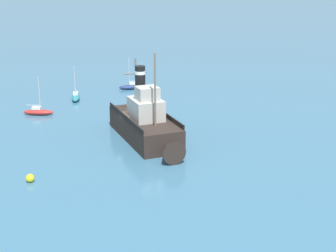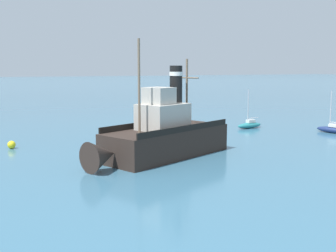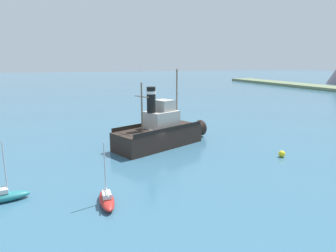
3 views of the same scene
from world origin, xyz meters
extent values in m
plane|color=#38667F|center=(0.00, 0.00, 0.00)|extent=(600.00, 600.00, 0.00)
cube|color=#2D231E|center=(-1.78, 1.05, 1.20)|extent=(9.00, 12.74, 2.40)
cone|color=#2D231E|center=(-4.78, 7.59, 1.20)|extent=(3.14, 3.16, 2.35)
cube|color=#B2ADA3|center=(-1.99, 1.50, 3.50)|extent=(4.39, 4.89, 2.20)
cube|color=#B2ADA3|center=(-2.20, 1.95, 5.30)|extent=(2.83, 2.73, 1.40)
cylinder|color=black|center=(-1.28, -0.05, 6.20)|extent=(1.10, 1.10, 3.20)
cylinder|color=silver|center=(-1.28, -0.05, 7.10)|extent=(1.16, 1.16, 0.35)
cylinder|color=#75604C|center=(-3.16, 4.05, 6.15)|extent=(0.20, 0.20, 7.50)
cylinder|color=#75604C|center=(-0.66, -1.41, 5.40)|extent=(0.20, 0.20, 6.00)
cylinder|color=#75604C|center=(-0.66, -1.41, 6.72)|extent=(2.41, 1.19, 0.12)
cube|color=black|center=(-3.74, 0.15, 2.65)|extent=(4.85, 10.42, 0.50)
cube|color=black|center=(0.18, 1.94, 2.65)|extent=(4.85, 10.42, 0.50)
ellipsoid|color=navy|center=(2.24, -21.93, 0.35)|extent=(3.96, 2.16, 0.70)
cube|color=silver|center=(2.05, -21.99, 0.88)|extent=(1.24, 0.93, 0.36)
cylinder|color=#B7B7BC|center=(2.53, -21.84, 2.80)|extent=(0.10, 0.10, 4.20)
cylinder|color=#B7B7BC|center=(1.67, -22.10, 1.25)|extent=(1.74, 0.60, 0.08)
ellipsoid|color=#23757A|center=(9.31, -15.21, 0.35)|extent=(1.70, 3.93, 0.70)
cube|color=silver|center=(9.34, -15.41, 0.88)|extent=(0.81, 1.19, 0.36)
cylinder|color=#B7B7BC|center=(9.26, -14.92, 2.80)|extent=(0.10, 0.10, 4.20)
cylinder|color=#B7B7BC|center=(9.41, -15.80, 1.25)|extent=(0.37, 1.79, 0.08)
ellipsoid|color=#B22823|center=(12.42, -7.61, 0.35)|extent=(3.82, 1.17, 0.70)
cube|color=silver|center=(12.62, -7.61, 0.88)|extent=(1.11, 0.66, 0.36)
cylinder|color=#B7B7BC|center=(12.12, -7.60, 2.80)|extent=(0.10, 0.10, 4.20)
cylinder|color=#B7B7BC|center=(13.02, -7.62, 1.25)|extent=(1.80, 0.11, 0.08)
sphere|color=yellow|center=(7.19, 13.18, 0.38)|extent=(0.75, 0.75, 0.75)
camera|label=1|loc=(-6.60, 53.96, 18.20)|focal=55.00mm
camera|label=2|loc=(-34.62, 15.44, 7.73)|focal=45.00mm
camera|label=3|loc=(34.21, -10.11, 10.82)|focal=32.00mm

